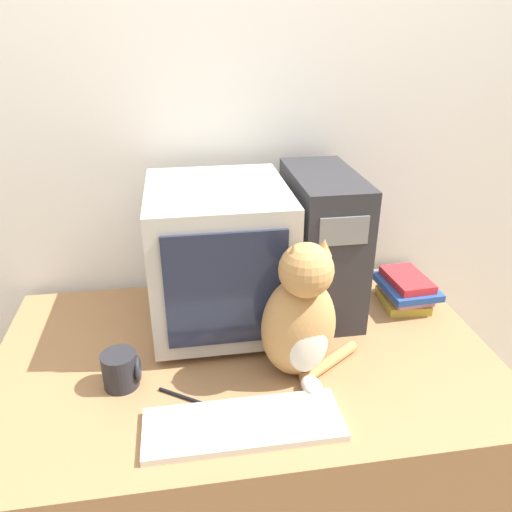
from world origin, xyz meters
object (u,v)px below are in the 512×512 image
pen (182,397)px  mug (121,370)px  cat (301,318)px  book_stack (405,290)px  crt_monitor (219,256)px  computer_tower (321,243)px  keyboard (244,424)px

pen → mug: (-0.15, 0.07, 0.04)m
cat → book_stack: size_ratio=1.84×
crt_monitor → cat: 0.34m
crt_monitor → computer_tower: 0.33m
pen → cat: bearing=9.2°
crt_monitor → cat: crt_monitor is taller
crt_monitor → keyboard: (0.01, -0.46, -0.22)m
computer_tower → book_stack: computer_tower is taller
keyboard → book_stack: (0.60, 0.46, 0.04)m
keyboard → pen: 0.18m
computer_tower → keyboard: computer_tower is taller
computer_tower → book_stack: 0.33m
computer_tower → keyboard: bearing=-122.0°
computer_tower → keyboard: size_ratio=0.96×
book_stack → mug: bearing=-163.3°
crt_monitor → computer_tower: (0.33, 0.05, -0.00)m
computer_tower → cat: (-0.14, -0.34, -0.05)m
book_stack → pen: (-0.74, -0.34, -0.05)m
keyboard → cat: 0.29m
crt_monitor → cat: bearing=-57.7°
crt_monitor → pen: size_ratio=3.75×
keyboard → cat: (0.17, 0.17, 0.16)m
pen → mug: 0.17m
cat → crt_monitor: bearing=110.7°
computer_tower → mug: (-0.61, -0.31, -0.18)m
cat → mug: bearing=165.4°
cat → mug: 0.48m
cat → pen: 0.36m
computer_tower → pen: size_ratio=3.79×
computer_tower → cat: size_ratio=1.13×
crt_monitor → cat: (0.18, -0.29, -0.05)m
keyboard → mug: (-0.29, 0.20, 0.04)m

